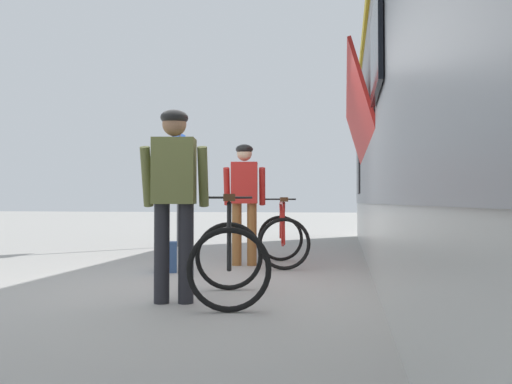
% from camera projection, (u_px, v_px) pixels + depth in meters
% --- Properties ---
extents(ground_plane, '(80.00, 80.00, 0.00)m').
position_uv_depth(ground_plane, '(213.00, 292.00, 4.88)').
color(ground_plane, '#A09E99').
extents(cyclist_near_in_red, '(0.64, 0.37, 1.76)m').
position_uv_depth(cyclist_near_in_red, '(244.00, 193.00, 6.99)').
color(cyclist_near_in_red, '#935B2D').
rests_on(cyclist_near_in_red, ground).
extents(cyclist_far_in_olive, '(0.65, 0.38, 1.76)m').
position_uv_depth(cyclist_far_in_olive, '(174.00, 187.00, 4.38)').
color(cyclist_far_in_olive, '#232328').
rests_on(cyclist_far_in_olive, ground).
extents(bicycle_near_red, '(0.90, 1.18, 0.99)m').
position_uv_depth(bicycle_near_red, '(282.00, 238.00, 6.98)').
color(bicycle_near_red, black).
rests_on(bicycle_near_red, ground).
extents(bicycle_far_black, '(0.94, 1.21, 0.99)m').
position_uv_depth(bicycle_far_black, '(229.00, 257.00, 4.49)').
color(bicycle_far_black, black).
rests_on(bicycle_far_black, ground).
extents(backpack_on_platform, '(0.32, 0.26, 0.40)m').
position_uv_depth(backpack_on_platform, '(166.00, 257.00, 6.27)').
color(backpack_on_platform, navy).
rests_on(backpack_on_platform, ground).
extents(platform_sign_post, '(0.08, 0.70, 2.40)m').
position_uv_depth(platform_sign_post, '(179.00, 169.00, 10.00)').
color(platform_sign_post, '#595B60').
rests_on(platform_sign_post, ground).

